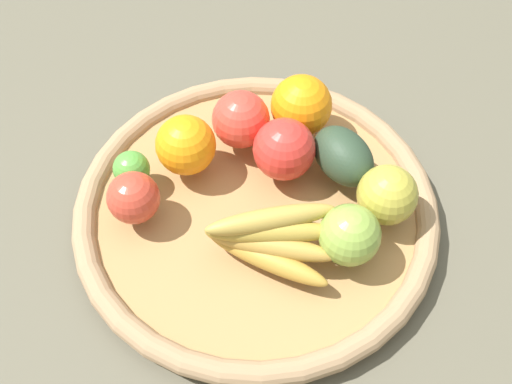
{
  "coord_description": "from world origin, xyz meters",
  "views": [
    {
      "loc": [
        -0.01,
        -0.45,
        0.68
      ],
      "look_at": [
        0.0,
        0.0,
        0.06
      ],
      "focal_mm": 43.93,
      "sensor_mm": 36.0,
      "label": 1
    }
  ],
  "objects_px": {
    "banana_bunch": "(270,239)",
    "orange_0": "(301,105)",
    "apple_2": "(241,119)",
    "apple_4": "(350,235)",
    "apple_0": "(387,195)",
    "apple_1": "(133,198)",
    "apple_3": "(284,149)",
    "lime_0": "(131,169)",
    "avocado": "(343,156)",
    "orange_1": "(186,145)"
  },
  "relations": [
    {
      "from": "apple_4",
      "to": "apple_1",
      "type": "xyz_separation_m",
      "value": [
        -0.25,
        0.06,
        -0.0
      ]
    },
    {
      "from": "apple_2",
      "to": "banana_bunch",
      "type": "bearing_deg",
      "value": -80.33
    },
    {
      "from": "apple_2",
      "to": "apple_0",
      "type": "height_order",
      "value": "apple_2"
    },
    {
      "from": "banana_bunch",
      "to": "apple_4",
      "type": "height_order",
      "value": "apple_4"
    },
    {
      "from": "apple_2",
      "to": "apple_1",
      "type": "distance_m",
      "value": 0.18
    },
    {
      "from": "orange_1",
      "to": "avocado",
      "type": "height_order",
      "value": "orange_1"
    },
    {
      "from": "lime_0",
      "to": "apple_1",
      "type": "distance_m",
      "value": 0.05
    },
    {
      "from": "orange_1",
      "to": "apple_2",
      "type": "bearing_deg",
      "value": 31.11
    },
    {
      "from": "apple_4",
      "to": "orange_1",
      "type": "distance_m",
      "value": 0.24
    },
    {
      "from": "banana_bunch",
      "to": "orange_0",
      "type": "bearing_deg",
      "value": 76.03
    },
    {
      "from": "orange_1",
      "to": "apple_3",
      "type": "bearing_deg",
      "value": -5.19
    },
    {
      "from": "banana_bunch",
      "to": "orange_1",
      "type": "distance_m",
      "value": 0.17
    },
    {
      "from": "apple_4",
      "to": "apple_0",
      "type": "xyz_separation_m",
      "value": [
        0.05,
        0.05,
        0.0
      ]
    },
    {
      "from": "apple_3",
      "to": "orange_0",
      "type": "relative_size",
      "value": 0.97
    },
    {
      "from": "apple_4",
      "to": "apple_1",
      "type": "distance_m",
      "value": 0.26
    },
    {
      "from": "apple_0",
      "to": "apple_1",
      "type": "bearing_deg",
      "value": 178.56
    },
    {
      "from": "banana_bunch",
      "to": "apple_1",
      "type": "distance_m",
      "value": 0.17
    },
    {
      "from": "orange_0",
      "to": "lime_0",
      "type": "bearing_deg",
      "value": -158.38
    },
    {
      "from": "banana_bunch",
      "to": "orange_1",
      "type": "height_order",
      "value": "orange_1"
    },
    {
      "from": "apple_1",
      "to": "apple_4",
      "type": "bearing_deg",
      "value": -13.88
    },
    {
      "from": "apple_4",
      "to": "avocado",
      "type": "height_order",
      "value": "apple_4"
    },
    {
      "from": "banana_bunch",
      "to": "orange_0",
      "type": "xyz_separation_m",
      "value": [
        0.05,
        0.2,
        0.01
      ]
    },
    {
      "from": "lime_0",
      "to": "apple_1",
      "type": "height_order",
      "value": "apple_1"
    },
    {
      "from": "orange_1",
      "to": "lime_0",
      "type": "xyz_separation_m",
      "value": [
        -0.07,
        -0.02,
        -0.02
      ]
    },
    {
      "from": "apple_3",
      "to": "lime_0",
      "type": "distance_m",
      "value": 0.19
    },
    {
      "from": "apple_2",
      "to": "apple_3",
      "type": "relative_size",
      "value": 0.96
    },
    {
      "from": "apple_2",
      "to": "apple_0",
      "type": "distance_m",
      "value": 0.21
    },
    {
      "from": "orange_1",
      "to": "lime_0",
      "type": "relative_size",
      "value": 1.65
    },
    {
      "from": "apple_3",
      "to": "orange_0",
      "type": "height_order",
      "value": "orange_0"
    },
    {
      "from": "orange_1",
      "to": "apple_0",
      "type": "distance_m",
      "value": 0.26
    },
    {
      "from": "banana_bunch",
      "to": "apple_2",
      "type": "bearing_deg",
      "value": 99.67
    },
    {
      "from": "apple_0",
      "to": "orange_0",
      "type": "xyz_separation_m",
      "value": [
        -0.09,
        0.15,
        0.0
      ]
    },
    {
      "from": "apple_3",
      "to": "orange_0",
      "type": "bearing_deg",
      "value": 69.96
    },
    {
      "from": "avocado",
      "to": "apple_3",
      "type": "bearing_deg",
      "value": 174.86
    },
    {
      "from": "apple_4",
      "to": "avocado",
      "type": "distance_m",
      "value": 0.12
    },
    {
      "from": "avocado",
      "to": "apple_0",
      "type": "distance_m",
      "value": 0.08
    },
    {
      "from": "orange_0",
      "to": "lime_0",
      "type": "xyz_separation_m",
      "value": [
        -0.22,
        -0.09,
        -0.02
      ]
    },
    {
      "from": "apple_0",
      "to": "lime_0",
      "type": "height_order",
      "value": "apple_0"
    },
    {
      "from": "banana_bunch",
      "to": "apple_0",
      "type": "relative_size",
      "value": 2.12
    },
    {
      "from": "apple_1",
      "to": "orange_1",
      "type": "bearing_deg",
      "value": 51.29
    },
    {
      "from": "apple_4",
      "to": "avocado",
      "type": "bearing_deg",
      "value": 86.85
    },
    {
      "from": "apple_4",
      "to": "apple_3",
      "type": "distance_m",
      "value": 0.14
    },
    {
      "from": "apple_1",
      "to": "apple_2",
      "type": "bearing_deg",
      "value": 42.03
    },
    {
      "from": "avocado",
      "to": "orange_0",
      "type": "distance_m",
      "value": 0.09
    },
    {
      "from": "apple_4",
      "to": "apple_2",
      "type": "distance_m",
      "value": 0.22
    },
    {
      "from": "apple_2",
      "to": "orange_1",
      "type": "height_order",
      "value": "orange_1"
    },
    {
      "from": "apple_0",
      "to": "apple_4",
      "type": "bearing_deg",
      "value": -133.25
    },
    {
      "from": "avocado",
      "to": "apple_0",
      "type": "xyz_separation_m",
      "value": [
        0.04,
        -0.07,
        0.0
      ]
    },
    {
      "from": "orange_0",
      "to": "apple_3",
      "type": "bearing_deg",
      "value": -110.04
    },
    {
      "from": "apple_4",
      "to": "apple_0",
      "type": "height_order",
      "value": "same"
    }
  ]
}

